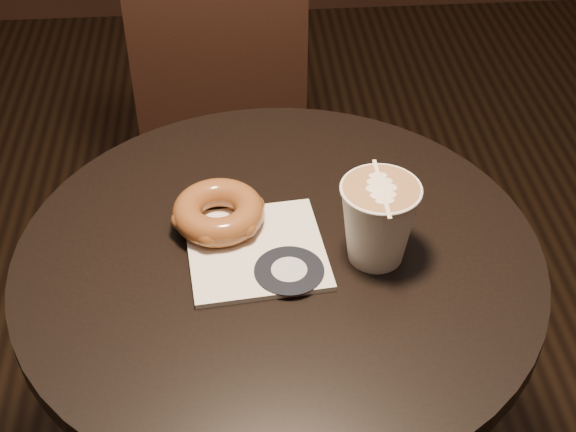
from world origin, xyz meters
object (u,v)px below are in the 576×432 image
(chair, at_px, (225,140))
(pastry_bag, at_px, (256,250))
(doughnut, at_px, (218,212))
(cafe_table, at_px, (280,350))
(latte_cup, at_px, (378,223))

(chair, xyz_separation_m, pastry_bag, (0.04, -0.61, 0.24))
(pastry_bag, distance_m, doughnut, 0.08)
(chair, distance_m, pastry_bag, 0.66)
(cafe_table, xyz_separation_m, doughnut, (-0.08, 0.05, 0.23))
(cafe_table, bearing_deg, latte_cup, -8.08)
(cafe_table, height_order, doughnut, doughnut)
(doughnut, distance_m, latte_cup, 0.22)
(cafe_table, distance_m, pastry_bag, 0.21)
(pastry_bag, relative_size, doughnut, 1.42)
(cafe_table, bearing_deg, doughnut, 144.86)
(chair, xyz_separation_m, doughnut, (-0.01, -0.56, 0.27))
(cafe_table, bearing_deg, pastry_bag, 179.59)
(latte_cup, bearing_deg, doughnut, 160.43)
(chair, relative_size, pastry_bag, 5.15)
(pastry_bag, bearing_deg, doughnut, 125.59)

